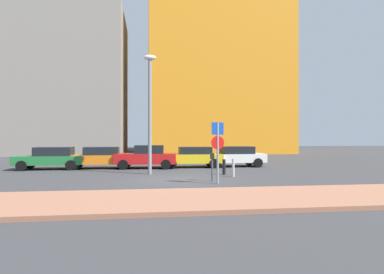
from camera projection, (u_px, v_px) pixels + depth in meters
ground_plane at (176, 180)px, 15.78m from camera, size 120.00×120.00×0.00m
sidewalk_brick at (191, 200)px, 10.35m from camera, size 40.00×3.84×0.14m
parked_car_green at (51, 158)px, 21.03m from camera, size 4.32×2.05×1.45m
parked_car_orange at (101, 157)px, 21.62m from camera, size 4.43×1.96×1.44m
parked_car_red at (147, 156)px, 21.75m from camera, size 4.15×2.26×1.56m
parked_car_yellow at (193, 156)px, 22.41m from camera, size 4.22×1.97×1.43m
parked_car_white at (235, 156)px, 23.03m from camera, size 4.34×2.14×1.45m
parking_sign_post at (218, 145)px, 14.38m from camera, size 0.60×0.11×2.77m
parking_meter at (212, 163)px, 15.28m from camera, size 0.18×0.14×1.33m
street_lamp at (150, 104)px, 18.22m from camera, size 0.70×0.36×6.74m
traffic_bollard_near at (224, 167)px, 17.99m from camera, size 0.18×0.18×0.85m
traffic_bollard_mid at (233, 168)px, 16.97m from camera, size 0.14×0.14×0.95m
building_colorful_midrise at (214, 65)px, 47.18m from camera, size 18.77×15.48×25.42m
building_under_construction at (65, 84)px, 41.26m from camera, size 15.05×12.06×17.90m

